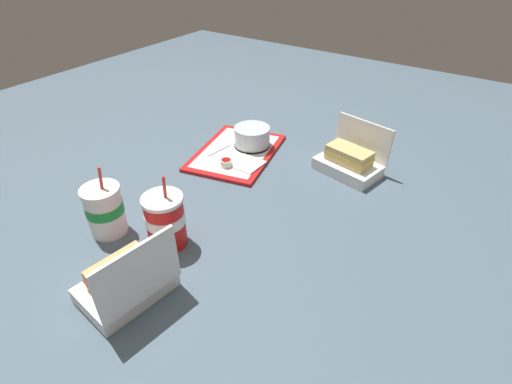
# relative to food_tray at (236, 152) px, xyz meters

# --- Properties ---
(ground_plane) EXTENTS (3.20, 3.20, 0.00)m
(ground_plane) POSITION_rel_food_tray_xyz_m (-0.21, -0.25, -0.01)
(ground_plane) COLOR #4C6070
(food_tray) EXTENTS (0.42, 0.34, 0.01)m
(food_tray) POSITION_rel_food_tray_xyz_m (0.00, 0.00, 0.00)
(food_tray) COLOR red
(food_tray) RESTS_ON ground_plane
(cake_container) EXTENTS (0.13, 0.13, 0.07)m
(cake_container) POSITION_rel_food_tray_xyz_m (0.07, -0.03, 0.04)
(cake_container) COLOR black
(cake_container) RESTS_ON food_tray
(ketchup_cup) EXTENTS (0.04, 0.04, 0.02)m
(ketchup_cup) POSITION_rel_food_tray_xyz_m (-0.10, -0.04, 0.02)
(ketchup_cup) COLOR white
(ketchup_cup) RESTS_ON food_tray
(napkin_stack) EXTENTS (0.10, 0.10, 0.00)m
(napkin_stack) POSITION_rel_food_tray_xyz_m (-0.06, -0.09, 0.01)
(napkin_stack) COLOR white
(napkin_stack) RESTS_ON food_tray
(plastic_fork) EXTENTS (0.11, 0.03, 0.00)m
(plastic_fork) POSITION_rel_food_tray_xyz_m (-0.03, 0.05, 0.01)
(plastic_fork) COLOR white
(plastic_fork) RESTS_ON food_tray
(clamshell_sandwich_left) EXTENTS (0.18, 0.23, 0.16)m
(clamshell_sandwich_left) POSITION_rel_food_tray_xyz_m (0.12, -0.39, 0.04)
(clamshell_sandwich_left) COLOR white
(clamshell_sandwich_left) RESTS_ON ground_plane
(clamshell_sandwich_corner) EXTENTS (0.21, 0.17, 0.18)m
(clamshell_sandwich_corner) POSITION_rel_food_tray_xyz_m (-0.67, -0.19, 0.04)
(clamshell_sandwich_corner) COLOR white
(clamshell_sandwich_corner) RESTS_ON ground_plane
(soda_cup_right) EXTENTS (0.10, 0.10, 0.20)m
(soda_cup_right) POSITION_rel_food_tray_xyz_m (-0.54, 0.03, 0.07)
(soda_cup_right) COLOR white
(soda_cup_right) RESTS_ON ground_plane
(soda_cup_front) EXTENTS (0.11, 0.11, 0.21)m
(soda_cup_front) POSITION_rel_food_tray_xyz_m (-0.49, -0.14, 0.07)
(soda_cup_front) COLOR red
(soda_cup_front) RESTS_ON ground_plane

